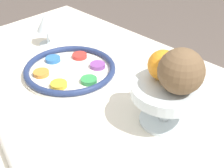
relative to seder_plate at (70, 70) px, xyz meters
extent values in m
cylinder|color=white|center=(0.00, 0.00, -0.01)|extent=(0.31, 0.31, 0.01)
torus|color=navy|center=(0.00, 0.00, 0.00)|extent=(0.31, 0.31, 0.02)
cylinder|color=#33934C|center=(0.10, 0.00, 0.00)|extent=(0.05, 0.05, 0.01)
cylinder|color=#844299|center=(0.05, 0.08, 0.00)|extent=(0.05, 0.05, 0.01)
cylinder|color=red|center=(-0.05, 0.08, 0.00)|extent=(0.05, 0.05, 0.01)
cylinder|color=#2D6BB7|center=(-0.10, 0.00, 0.00)|extent=(0.05, 0.05, 0.01)
cylinder|color=orange|center=(-0.05, -0.08, 0.00)|extent=(0.05, 0.05, 0.01)
cylinder|color=gold|center=(0.05, -0.08, 0.00)|extent=(0.05, 0.05, 0.01)
cylinder|color=silver|center=(-0.24, 0.08, -0.01)|extent=(0.07, 0.07, 0.00)
cylinder|color=silver|center=(-0.24, 0.08, 0.02)|extent=(0.01, 0.01, 0.06)
cone|color=silver|center=(-0.24, 0.08, 0.08)|extent=(0.07, 0.07, 0.07)
cylinder|color=silver|center=(0.38, 0.03, -0.01)|extent=(0.14, 0.14, 0.01)
cylinder|color=silver|center=(0.38, 0.03, 0.03)|extent=(0.03, 0.03, 0.08)
cylinder|color=silver|center=(0.38, 0.03, 0.09)|extent=(0.19, 0.19, 0.03)
sphere|color=orange|center=(0.35, 0.04, 0.14)|extent=(0.08, 0.08, 0.08)
sphere|color=brown|center=(0.41, 0.03, 0.16)|extent=(0.12, 0.12, 0.12)
cylinder|color=white|center=(0.21, -0.34, 0.01)|extent=(0.18, 0.09, 0.05)
cylinder|color=silver|center=(0.31, 0.22, 0.02)|extent=(0.07, 0.07, 0.07)
camera|label=1|loc=(0.74, -0.54, 0.56)|focal=50.00mm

